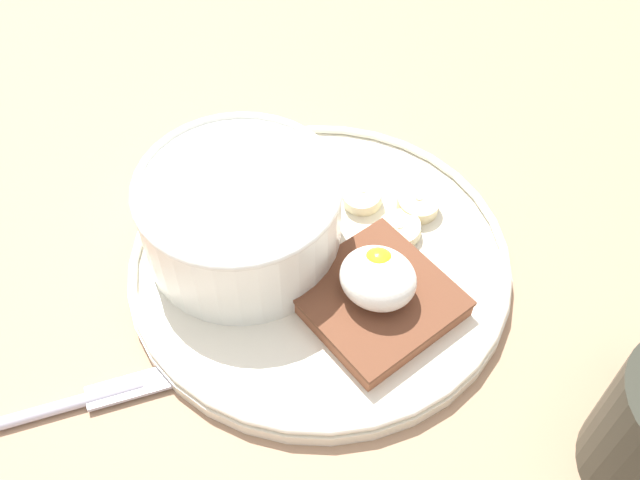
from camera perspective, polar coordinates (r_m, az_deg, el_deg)
The scene contains 9 objects.
ground_plane at distance 50.81cm, azimuth 0.00°, elevation -2.83°, with size 120.00×120.00×2.00cm, color #A17C5E.
plate at distance 49.37cm, azimuth 0.00°, elevation -1.60°, with size 26.31×26.31×1.60cm.
oatmeal_bowl at distance 47.67cm, azimuth -6.33°, elevation 2.07°, with size 13.59×13.59×6.47cm.
toast_slice at distance 46.39cm, azimuth 4.48°, elevation -4.70°, with size 11.67×11.67×1.47cm.
poached_egg at distance 44.50cm, azimuth 4.66°, elevation -2.94°, with size 4.95×4.45×3.51cm.
banana_slice_front at distance 51.87cm, azimuth 3.70°, elevation 3.40°, with size 3.54×3.68×1.81cm.
banana_slice_left at distance 50.42cm, azimuth 6.38°, elevation 0.84°, with size 4.20×4.23×1.31cm.
banana_slice_back at distance 51.93cm, azimuth 7.86°, elevation 2.91°, with size 4.43×4.44×1.63cm.
knife at distance 46.43cm, azimuth -17.81°, elevation -11.95°, with size 9.61×10.81×0.80cm.
Camera 1 is at (15.36, -25.56, 42.14)cm, focal length 40.00 mm.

